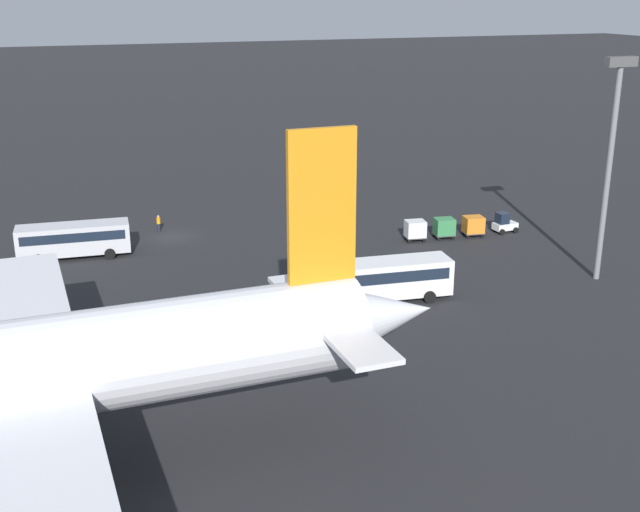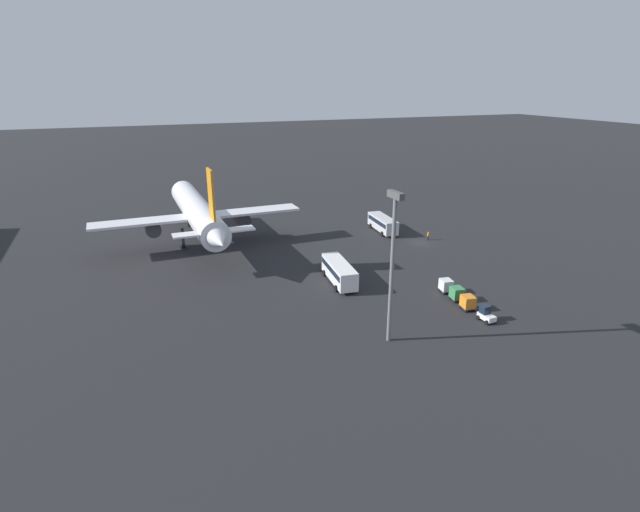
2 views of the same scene
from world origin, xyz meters
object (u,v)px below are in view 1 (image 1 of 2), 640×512
at_px(shuttle_bus_far, 385,277).
at_px(cargo_cart_white, 415,229).
at_px(shuttle_bus_near, 73,238).
at_px(worker_person, 159,223).
at_px(baggage_tug, 504,223).
at_px(airplane, 3,377).
at_px(cargo_cart_orange, 473,225).
at_px(cargo_cart_green, 444,227).

distance_m(shuttle_bus_far, cargo_cart_white, 16.53).
bearing_deg(shuttle_bus_near, cargo_cart_white, 173.45).
distance_m(shuttle_bus_far, worker_person, 29.01).
height_order(shuttle_bus_far, baggage_tug, shuttle_bus_far).
bearing_deg(shuttle_bus_far, airplane, 38.25).
relative_size(shuttle_bus_near, worker_person, 5.93).
xyz_separation_m(baggage_tug, cargo_cart_orange, (3.71, 0.14, 0.25)).
height_order(shuttle_bus_far, cargo_cart_green, shuttle_bus_far).
height_order(baggage_tug, cargo_cart_green, baggage_tug).
bearing_deg(shuttle_bus_far, cargo_cart_white, -119.17).
bearing_deg(cargo_cart_white, baggage_tug, 176.54).
relative_size(airplane, shuttle_bus_near, 4.45).
xyz_separation_m(airplane, shuttle_bus_far, (-28.07, -17.33, -4.52)).
xyz_separation_m(shuttle_bus_near, baggage_tug, (-41.91, 7.28, -0.95)).
bearing_deg(shuttle_bus_far, shuttle_bus_near, -35.36).
height_order(shuttle_bus_near, baggage_tug, shuttle_bus_near).
bearing_deg(cargo_cart_green, shuttle_bus_near, -11.23).
relative_size(cargo_cart_orange, cargo_cart_green, 1.00).
height_order(shuttle_bus_near, cargo_cart_green, shuttle_bus_near).
height_order(shuttle_bus_near, shuttle_bus_far, shuttle_bus_far).
xyz_separation_m(cargo_cart_green, cargo_cart_white, (3.09, -0.29, 0.00)).
xyz_separation_m(shuttle_bus_near, cargo_cart_orange, (-38.20, 7.41, -0.70)).
xyz_separation_m(airplane, shuttle_bus_near, (-5.69, -37.42, -4.60)).
bearing_deg(shuttle_bus_far, baggage_tug, -140.20).
relative_size(shuttle_bus_near, cargo_cart_green, 4.61).
distance_m(cargo_cart_orange, cargo_cart_green, 3.12).
height_order(airplane, cargo_cart_white, airplane).
bearing_deg(baggage_tug, shuttle_bus_near, -12.50).
relative_size(airplane, cargo_cart_orange, 20.49).
xyz_separation_m(airplane, cargo_cart_white, (-37.71, -30.74, -5.30)).
height_order(airplane, baggage_tug, airplane).
relative_size(shuttle_bus_near, cargo_cart_orange, 4.61).
distance_m(airplane, worker_person, 45.66).
bearing_deg(cargo_cart_orange, shuttle_bus_far, 38.69).
relative_size(worker_person, cargo_cart_green, 0.78).
bearing_deg(worker_person, shuttle_bus_far, 117.96).
height_order(baggage_tug, cargo_cart_orange, baggage_tug).
distance_m(shuttle_bus_near, shuttle_bus_far, 30.07).
relative_size(shuttle_bus_far, cargo_cart_green, 4.88).
xyz_separation_m(shuttle_bus_near, cargo_cart_white, (-32.02, 6.68, -0.70)).
height_order(baggage_tug, cargo_cart_white, baggage_tug).
xyz_separation_m(shuttle_bus_near, worker_person, (-8.78, -5.52, -1.02)).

